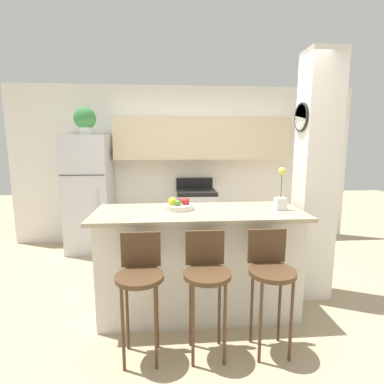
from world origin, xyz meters
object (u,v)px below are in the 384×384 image
(bar_stool_mid, at_px, (207,275))
(orchid_vase, at_px, (281,197))
(stove_range, at_px, (196,217))
(bar_stool_right, at_px, (271,273))
(refrigerator, at_px, (89,194))
(potted_plant_on_fridge, at_px, (85,120))
(fruit_bowl, at_px, (179,205))
(bar_stool_left, at_px, (140,278))
(trash_bin, at_px, (125,241))

(bar_stool_mid, bearing_deg, orchid_vase, 36.69)
(stove_range, relative_size, bar_stool_right, 1.11)
(refrigerator, relative_size, potted_plant_on_fridge, 4.41)
(orchid_vase, relative_size, fruit_bowl, 1.47)
(stove_range, height_order, orchid_vase, orchid_vase)
(refrigerator, xyz_separation_m, bar_stool_left, (0.98, -2.47, -0.23))
(refrigerator, distance_m, potted_plant_on_fridge, 1.10)
(bar_stool_mid, bearing_deg, stove_range, 86.47)
(bar_stool_left, bearing_deg, stove_range, 75.25)
(bar_stool_left, height_order, orchid_vase, orchid_vase)
(refrigerator, xyz_separation_m, bar_stool_mid, (1.49, -2.47, -0.23))
(bar_stool_left, height_order, potted_plant_on_fridge, potted_plant_on_fridge)
(potted_plant_on_fridge, relative_size, fruit_bowl, 1.44)
(potted_plant_on_fridge, distance_m, fruit_bowl, 2.40)
(bar_stool_left, distance_m, orchid_vase, 1.50)
(stove_range, bearing_deg, bar_stool_right, -82.04)
(bar_stool_left, xyz_separation_m, trash_bin, (-0.44, 2.24, -0.46))
(bar_stool_right, xyz_separation_m, potted_plant_on_fridge, (-1.99, 2.47, 1.34))
(orchid_vase, xyz_separation_m, trash_bin, (-1.73, 1.65, -0.95))
(bar_stool_right, xyz_separation_m, fruit_bowl, (-0.69, 0.67, 0.41))
(bar_stool_mid, relative_size, trash_bin, 2.55)
(stove_range, height_order, trash_bin, stove_range)
(bar_stool_left, relative_size, fruit_bowl, 3.50)
(bar_stool_mid, height_order, fruit_bowl, fruit_bowl)
(bar_stool_left, height_order, bar_stool_mid, same)
(bar_stool_right, bearing_deg, bar_stool_mid, 180.00)
(refrigerator, relative_size, bar_stool_right, 1.82)
(orchid_vase, bearing_deg, potted_plant_on_fridge, 140.42)
(refrigerator, relative_size, trash_bin, 4.64)
(orchid_vase, bearing_deg, bar_stool_right, -115.69)
(refrigerator, distance_m, bar_stool_mid, 2.89)
(stove_range, height_order, bar_stool_mid, stove_range)
(fruit_bowl, distance_m, trash_bin, 1.94)
(trash_bin, bearing_deg, refrigerator, 157.45)
(stove_range, relative_size, fruit_bowl, 3.86)
(bar_stool_left, relative_size, potted_plant_on_fridge, 2.42)
(refrigerator, distance_m, orchid_vase, 2.96)
(fruit_bowl, bearing_deg, bar_stool_left, -115.37)
(bar_stool_right, distance_m, trash_bin, 2.71)
(potted_plant_on_fridge, bearing_deg, bar_stool_left, -68.29)
(stove_range, relative_size, bar_stool_left, 1.11)
(orchid_vase, xyz_separation_m, fruit_bowl, (-0.97, 0.09, -0.09))
(bar_stool_right, relative_size, trash_bin, 2.55)
(stove_range, xyz_separation_m, fruit_bowl, (-0.34, -1.83, 0.60))
(stove_range, bearing_deg, orchid_vase, -71.75)
(bar_stool_mid, bearing_deg, potted_plant_on_fridge, 121.09)
(fruit_bowl, bearing_deg, stove_range, 79.49)
(bar_stool_right, bearing_deg, bar_stool_left, 180.00)
(bar_stool_left, distance_m, bar_stool_mid, 0.51)
(bar_stool_left, bearing_deg, potted_plant_on_fridge, 111.71)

